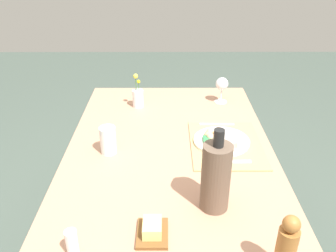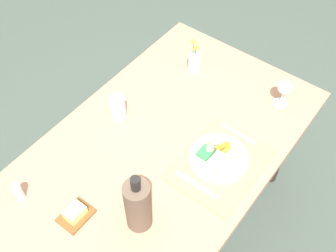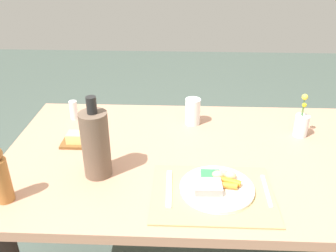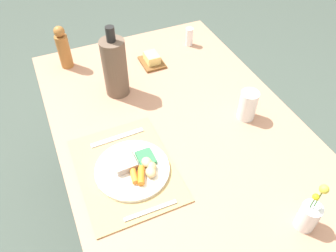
% 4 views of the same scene
% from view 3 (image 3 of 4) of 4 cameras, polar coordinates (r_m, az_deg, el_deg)
% --- Properties ---
extents(dining_table, '(1.51, 0.92, 0.75)m').
position_cam_3_polar(dining_table, '(1.52, 3.43, -7.20)').
color(dining_table, tan).
rests_on(dining_table, ground_plane).
extents(placemat, '(0.42, 0.32, 0.01)m').
position_cam_3_polar(placemat, '(1.26, 7.03, -10.56)').
color(placemat, tan).
rests_on(placemat, dining_table).
extents(dinner_plate, '(0.26, 0.26, 0.04)m').
position_cam_3_polar(dinner_plate, '(1.27, 7.68, -9.37)').
color(dinner_plate, white).
rests_on(dinner_plate, placemat).
extents(fork, '(0.02, 0.20, 0.00)m').
position_cam_3_polar(fork, '(1.27, 0.17, -9.78)').
color(fork, silver).
rests_on(fork, placemat).
extents(knife, '(0.02, 0.17, 0.00)m').
position_cam_3_polar(knife, '(1.30, 15.27, -9.79)').
color(knife, silver).
rests_on(knife, placemat).
extents(water_tumbler, '(0.07, 0.07, 0.12)m').
position_cam_3_polar(water_tumbler, '(1.68, 3.91, 2.06)').
color(water_tumbler, silver).
rests_on(water_tumbler, dining_table).
extents(butter_dish, '(0.13, 0.10, 0.05)m').
position_cam_3_polar(butter_dish, '(1.57, -14.14, -2.09)').
color(butter_dish, brown).
rests_on(butter_dish, dining_table).
extents(flower_vase, '(0.06, 0.06, 0.19)m').
position_cam_3_polar(flower_vase, '(1.67, 20.31, 0.31)').
color(flower_vase, silver).
rests_on(flower_vase, dining_table).
extents(salt_shaker, '(0.04, 0.04, 0.09)m').
position_cam_3_polar(salt_shaker, '(1.78, -14.67, 2.45)').
color(salt_shaker, white).
rests_on(salt_shaker, dining_table).
extents(pepper_mill, '(0.06, 0.06, 0.21)m').
position_cam_3_polar(pepper_mill, '(1.29, -24.95, -7.15)').
color(pepper_mill, '#A36830').
rests_on(pepper_mill, dining_table).
extents(cooler_bottle, '(0.10, 0.10, 0.31)m').
position_cam_3_polar(cooler_bottle, '(1.31, -11.35, -2.75)').
color(cooler_bottle, brown).
rests_on(cooler_bottle, dining_table).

